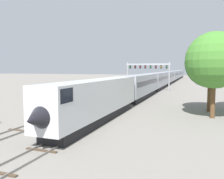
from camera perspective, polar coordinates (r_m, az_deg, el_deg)
ground_plane at (r=24.53m, az=-12.01°, el=-9.31°), size 400.00×400.00×0.00m
track_main at (r=81.04m, az=12.34°, el=0.77°), size 2.60×200.00×0.16m
track_near at (r=62.54m, az=4.89°, el=-0.39°), size 2.60×160.00×0.16m
passenger_train at (r=92.90m, az=13.37°, el=2.87°), size 3.04×156.51×4.80m
signal_gantry at (r=65.70m, az=8.65°, el=4.83°), size 12.10×0.49×7.76m
trackside_tree_left at (r=31.04m, az=23.48°, el=6.48°), size 6.85×6.85×10.47m
trackside_tree_right at (r=35.62m, az=22.72°, el=5.97°), size 6.98×6.98×10.35m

